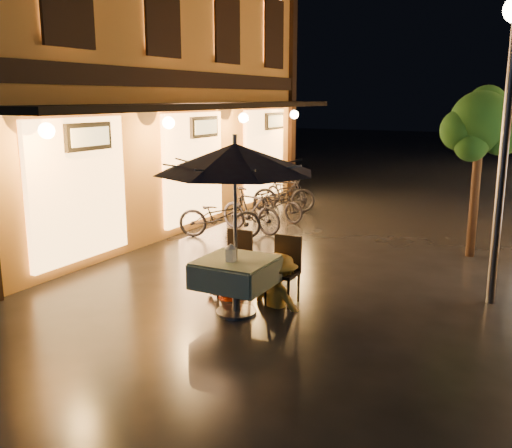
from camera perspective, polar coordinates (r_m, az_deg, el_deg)
The scene contains 16 objects.
ground at distance 8.03m, azimuth -1.22°, elevation -8.83°, with size 90.00×90.00×0.00m, color black.
west_building at distance 14.10m, azimuth -14.51°, elevation 15.36°, with size 5.90×11.40×7.40m.
street_tree at distance 11.14m, azimuth 21.62°, elevation 9.09°, with size 1.43×1.20×3.15m.
streetlamp_near at distance 8.58m, azimuth 23.97°, elevation 11.44°, with size 0.36×0.36×4.23m.
cafe_table at distance 7.81m, azimuth -2.04°, elevation -4.89°, with size 0.99×0.99×0.78m.
patio_umbrella at distance 7.49m, azimuth -2.13°, elevation 6.57°, with size 2.16×2.16×2.46m.
cafe_chair_left at distance 8.62m, azimuth -1.95°, elevation -3.53°, with size 0.42×0.42×0.97m.
cafe_chair_right at distance 8.28m, azimuth 2.90°, elevation -4.23°, with size 0.42×0.42×0.97m.
table_lantern at distance 7.61m, azimuth -2.53°, elevation -2.77°, with size 0.16×0.16×0.25m.
person_orange at distance 8.46m, azimuth -2.88°, elevation -2.80°, with size 0.67×0.52×1.38m, color red.
person_yellow at distance 8.09m, azimuth 2.33°, elevation -3.12°, with size 0.96×0.55×1.48m, color gold.
bicycle_0 at distance 12.09m, azimuth -3.65°, elevation 0.78°, with size 0.62×1.76×0.93m, color black.
bicycle_1 at distance 12.54m, azimuth -0.51°, elevation 1.36°, with size 0.46×1.64×0.98m, color black.
bicycle_2 at distance 13.77m, azimuth 2.12°, elevation 2.00°, with size 0.54×1.55×0.81m, color black.
bicycle_3 at distance 14.80m, azimuth 2.81°, elevation 3.03°, with size 0.45×1.60×0.96m, color black.
bicycle_4 at distance 15.54m, azimuth 3.02°, elevation 3.23°, with size 0.55×1.56×0.82m, color black.
Camera 1 is at (3.59, -6.56, 2.93)m, focal length 40.00 mm.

